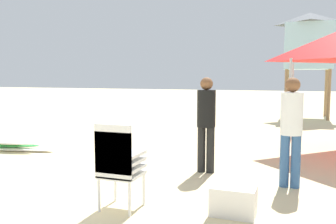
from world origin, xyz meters
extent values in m
cube|color=white|center=(1.78, 0.58, 0.44)|extent=(0.48, 0.48, 0.04)
cube|color=white|center=(1.78, 0.36, 0.64)|extent=(0.48, 0.04, 0.40)
cube|color=white|center=(1.78, 0.58, 0.53)|extent=(0.48, 0.48, 0.04)
cube|color=white|center=(1.78, 0.36, 0.73)|extent=(0.48, 0.04, 0.40)
cube|color=white|center=(1.78, 0.58, 0.62)|extent=(0.48, 0.48, 0.04)
cube|color=white|center=(1.78, 0.36, 0.82)|extent=(0.48, 0.04, 0.40)
cube|color=white|center=(1.78, 0.58, 0.71)|extent=(0.48, 0.48, 0.04)
cube|color=white|center=(1.78, 0.36, 0.91)|extent=(0.48, 0.04, 0.40)
cylinder|color=white|center=(1.99, 0.79, 0.21)|extent=(0.04, 0.04, 0.42)
cylinder|color=white|center=(1.57, 0.79, 0.21)|extent=(0.04, 0.04, 0.42)
cylinder|color=white|center=(1.99, 0.37, 0.21)|extent=(0.04, 0.04, 0.42)
cylinder|color=white|center=(1.57, 0.37, 0.21)|extent=(0.04, 0.04, 0.42)
ellipsoid|color=white|center=(-2.35, 2.86, 0.04)|extent=(2.34, 0.65, 0.08)
cylinder|color=#33598C|center=(3.68, 2.24, 0.40)|extent=(0.14, 0.14, 0.81)
cylinder|color=#33598C|center=(3.84, 2.24, 0.40)|extent=(0.14, 0.14, 0.81)
cylinder|color=white|center=(3.76, 2.24, 1.13)|extent=(0.32, 0.32, 0.64)
sphere|color=brown|center=(3.76, 2.24, 1.55)|extent=(0.22, 0.22, 0.22)
cylinder|color=black|center=(2.28, 2.63, 0.40)|extent=(0.14, 0.14, 0.81)
cylinder|color=black|center=(2.44, 2.63, 0.40)|extent=(0.14, 0.14, 0.81)
cylinder|color=black|center=(2.36, 2.63, 1.13)|extent=(0.32, 0.32, 0.64)
sphere|color=brown|center=(2.36, 2.63, 1.55)|extent=(0.22, 0.22, 0.22)
cylinder|color=#B2B2B7|center=(3.70, 3.63, 1.01)|extent=(0.05, 0.05, 2.02)
cylinder|color=#B2B2B7|center=(3.70, 6.60, 1.01)|extent=(0.05, 0.05, 2.02)
cylinder|color=olive|center=(3.40, 11.46, 0.98)|extent=(0.12, 0.12, 1.96)
cylinder|color=olive|center=(4.96, 11.46, 0.98)|extent=(0.12, 0.12, 1.96)
cylinder|color=olive|center=(3.40, 13.02, 0.98)|extent=(0.12, 0.12, 1.96)
cylinder|color=olive|center=(4.96, 13.02, 0.98)|extent=(0.12, 0.12, 1.96)
cube|color=#A2CEDE|center=(4.18, 12.24, 2.86)|extent=(1.80, 1.80, 1.80)
pyramid|color=#4C5156|center=(4.18, 12.24, 3.99)|extent=(1.98, 1.98, 0.45)
cube|color=white|center=(3.15, 0.86, 0.18)|extent=(0.54, 0.37, 0.35)
camera|label=1|loc=(3.84, -3.36, 1.68)|focal=38.10mm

